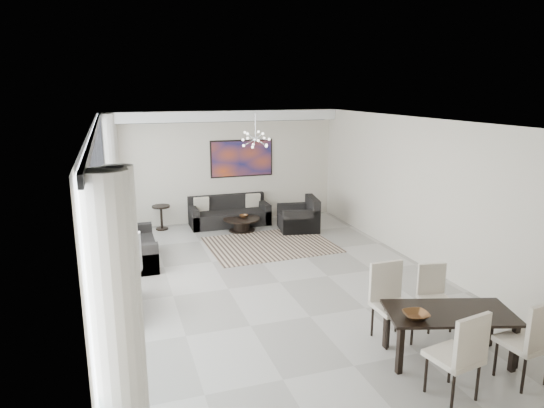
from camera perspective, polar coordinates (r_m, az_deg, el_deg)
name	(u,v)px	position (r m, az deg, el deg)	size (l,w,h in m)	color
room_shell	(304,203)	(8.65, 3.82, 0.10)	(6.00, 9.00, 2.90)	#A8A39B
window_wall	(109,217)	(8.04, -18.67, -1.50)	(0.37, 8.95, 2.90)	white
soffit	(224,116)	(12.41, -5.71, 10.28)	(5.98, 0.40, 0.26)	white
painting	(242,158)	(12.80, -3.57, 5.38)	(1.68, 0.04, 0.98)	#B14118
chandelier	(256,139)	(10.78, -1.95, 7.63)	(0.66, 0.66, 0.71)	silver
rug	(270,245)	(10.98, -0.20, -4.79)	(2.75, 2.12, 0.01)	black
coffee_table	(242,224)	(12.03, -3.58, -2.31)	(0.91, 0.91, 0.32)	black
bowl_coffee	(244,216)	(12.03, -3.35, -1.45)	(0.22, 0.22, 0.07)	brown
sofa_main	(229,215)	(12.59, -5.06, -1.31)	(2.02, 0.83, 0.73)	black
loveseat	(129,250)	(10.19, -16.48, -5.19)	(0.94, 1.67, 0.84)	black
armchair	(300,219)	(12.08, 3.28, -1.75)	(1.06, 1.11, 0.81)	black
side_table	(161,213)	(12.36, -12.90, -1.07)	(0.45, 0.45, 0.61)	black
tv_console	(121,298)	(8.12, -17.32, -10.47)	(0.42, 1.49, 0.47)	black
television	(129,262)	(7.95, -16.45, -6.56)	(1.15, 0.15, 0.66)	gray
dining_table	(449,318)	(6.77, 20.13, -12.47)	(1.76, 1.22, 0.67)	black
dining_chair_sw	(462,351)	(5.95, 21.46, -15.78)	(0.58, 0.58, 1.09)	beige
dining_chair_se	(533,337)	(6.58, 28.34, -13.60)	(0.55, 0.55, 1.09)	beige
dining_chair_nw	(389,296)	(7.07, 13.64, -10.42)	(0.50, 0.50, 1.09)	beige
dining_chair_ne	(434,291)	(7.63, 18.48, -9.72)	(0.50, 0.50, 0.93)	beige
bowl_dining	(416,315)	(6.41, 16.58, -12.44)	(0.31, 0.31, 0.08)	brown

